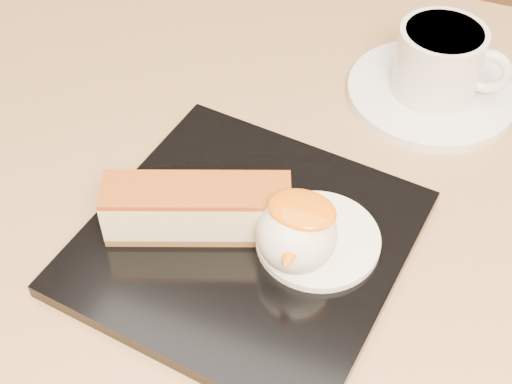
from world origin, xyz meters
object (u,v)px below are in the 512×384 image
at_px(ice_cream_scoop, 297,234).
at_px(saucer, 431,93).
at_px(dessert_plate, 246,242).
at_px(cheesecake, 197,209).
at_px(coffee_cup, 441,60).
at_px(table, 212,344).

xyz_separation_m(ice_cream_scoop, saucer, (0.05, 0.23, -0.03)).
xyz_separation_m(dessert_plate, cheesecake, (-0.04, -0.00, 0.03)).
bearing_deg(dessert_plate, coffee_cup, 67.83).
bearing_deg(ice_cream_scoop, cheesecake, 180.00).
bearing_deg(cheesecake, saucer, 39.73).
bearing_deg(ice_cream_scoop, coffee_cup, 77.49).
distance_m(table, dessert_plate, 0.16).
bearing_deg(saucer, cheesecake, -118.58).
height_order(dessert_plate, ice_cream_scoop, ice_cream_scoop).
bearing_deg(ice_cream_scoop, table, 177.61).
relative_size(dessert_plate, cheesecake, 1.62).
bearing_deg(table, ice_cream_scoop, -2.39).
relative_size(table, cheesecake, 5.88).
xyz_separation_m(cheesecake, saucer, (0.12, 0.23, -0.03)).
relative_size(dessert_plate, ice_cream_scoop, 3.95).
bearing_deg(coffee_cup, cheesecake, -120.04).
bearing_deg(saucer, dessert_plate, -111.75).
xyz_separation_m(cheesecake, coffee_cup, (0.13, 0.23, 0.01)).
relative_size(cheesecake, ice_cream_scoop, 2.45).
distance_m(saucer, coffee_cup, 0.04).
distance_m(table, cheesecake, 0.19).
bearing_deg(table, coffee_cup, 60.87).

